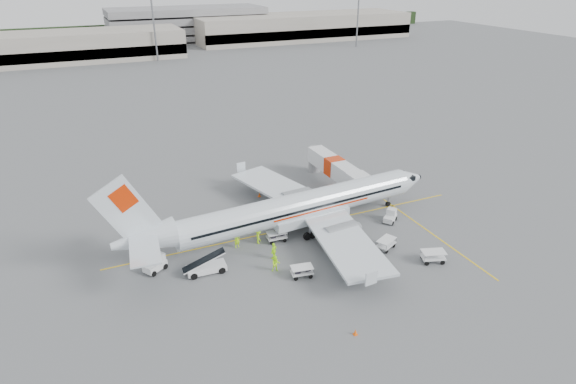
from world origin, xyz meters
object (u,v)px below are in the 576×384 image
at_px(tug_fore, 390,216).
at_px(tug_mid, 342,242).
at_px(tug_aft, 155,263).
at_px(belt_loader, 206,260).
at_px(aircraft, 300,189).
at_px(jet_bridge, 334,172).

bearing_deg(tug_fore, tug_mid, 162.03).
bearing_deg(tug_aft, tug_mid, -44.72).
height_order(tug_mid, tug_aft, tug_aft).
height_order(belt_loader, tug_mid, belt_loader).
relative_size(aircraft, tug_fore, 19.33).
xyz_separation_m(aircraft, tug_aft, (-17.07, -1.54, -4.47)).
bearing_deg(tug_fore, jet_bridge, 57.71).
distance_m(aircraft, jet_bridge, 14.01).
bearing_deg(belt_loader, tug_aft, 155.80).
bearing_deg(jet_bridge, belt_loader, -149.83).
xyz_separation_m(belt_loader, tug_mid, (14.75, -1.70, -0.60)).
bearing_deg(tug_fore, aircraft, 128.87).
bearing_deg(belt_loader, jet_bridge, 34.16).
xyz_separation_m(belt_loader, tug_aft, (-4.73, 2.41, -0.55)).
xyz_separation_m(aircraft, jet_bridge, (9.75, 9.50, -3.30)).
xyz_separation_m(jet_bridge, belt_loader, (-22.09, -13.45, -0.62)).
xyz_separation_m(tug_mid, tug_aft, (-19.48, 4.11, 0.05)).
xyz_separation_m(tug_fore, tug_mid, (-8.49, -3.04, 0.05)).
height_order(belt_loader, tug_aft, belt_loader).
relative_size(belt_loader, tug_mid, 2.45).
bearing_deg(tug_mid, tug_fore, 10.76).
bearing_deg(jet_bridge, aircraft, -136.89).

